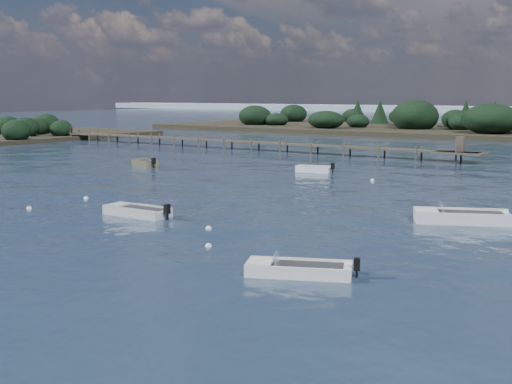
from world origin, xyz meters
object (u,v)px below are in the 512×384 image
Objects in this scene: dinghy_mid_white_a at (299,272)px; tender_far_grey at (145,164)px; dinghy_mid_grey at (137,213)px; jetty at (255,142)px; tender_far_white at (314,170)px; dinghy_mid_white_b at (462,219)px.

tender_far_grey is at bearing 142.70° from dinghy_mid_white_a.
dinghy_mid_grey is 44.46m from jetty.
dinghy_mid_white_a is 33.43m from tender_far_white.
tender_far_grey is at bearing 133.32° from dinghy_mid_grey.
dinghy_mid_grey is 0.80× the size of dinghy_mid_white_b.
dinghy_mid_white_b is (18.04, -15.34, 0.01)m from tender_far_white.
jetty is at bearing 138.64° from dinghy_mid_white_b.
tender_far_grey reaches higher than tender_far_white.
dinghy_mid_white_b is at bearing -41.36° from jetty.
jetty reaches higher than dinghy_mid_white_a.
dinghy_mid_white_a is 1.23× the size of tender_far_white.
tender_far_grey is 0.06× the size of jetty.
tender_far_white is 0.64× the size of dinghy_mid_white_b.
tender_far_white is (16.23, 4.88, 0.00)m from tender_far_grey.
tender_far_white is 23.68m from dinghy_mid_white_b.
jetty is at bearing 137.64° from tender_far_white.
dinghy_mid_white_a is (32.17, -24.51, -0.03)m from tender_far_grey.
dinghy_mid_white_b is (2.10, 14.05, 0.05)m from dinghy_mid_white_a.
dinghy_mid_white_b is 47.33m from jetty.
dinghy_mid_grey is 0.07× the size of jetty.
tender_far_white reaches higher than dinghy_mid_grey.
tender_far_grey is 20.87m from jetty.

